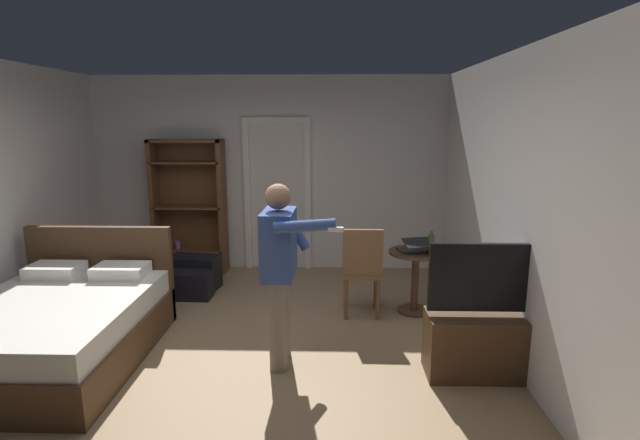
{
  "coord_description": "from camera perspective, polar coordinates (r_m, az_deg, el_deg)",
  "views": [
    {
      "loc": [
        0.87,
        -3.92,
        2.11
      ],
      "look_at": [
        0.76,
        0.3,
        1.22
      ],
      "focal_mm": 27.15,
      "sensor_mm": 36.0,
      "label": 1
    }
  ],
  "objects": [
    {
      "name": "wooden_chair",
      "position": [
        5.21,
        4.98,
        -5.66
      ],
      "size": [
        0.43,
        0.43,
        0.99
      ],
      "color": "brown",
      "rests_on": "ground_plane"
    },
    {
      "name": "tv_flatscreen",
      "position": [
        4.34,
        18.78,
        -12.83
      ],
      "size": [
        0.97,
        0.4,
        1.14
      ],
      "color": "#4C331E",
      "rests_on": "ground_plane"
    },
    {
      "name": "wall_back",
      "position": [
        6.87,
        -5.84,
        5.4
      ],
      "size": [
        5.11,
        0.12,
        2.69
      ],
      "primitive_type": "cube",
      "color": "silver",
      "rests_on": "ground_plane"
    },
    {
      "name": "laptop",
      "position": [
        5.31,
        11.17,
        -3.19
      ],
      "size": [
        0.39,
        0.4,
        0.16
      ],
      "color": "black",
      "rests_on": "side_table"
    },
    {
      "name": "bed",
      "position": [
        4.97,
        -28.46,
        -10.96
      ],
      "size": [
        1.51,
        1.95,
        1.02
      ],
      "color": "#4C331E",
      "rests_on": "ground_plane"
    },
    {
      "name": "bookshelf",
      "position": [
        6.93,
        -15.13,
        2.18
      ],
      "size": [
        0.99,
        0.32,
        1.84
      ],
      "color": "brown",
      "rests_on": "ground_plane"
    },
    {
      "name": "suitcase_small",
      "position": [
        6.35,
        -14.52,
        -5.95
      ],
      "size": [
        0.65,
        0.41,
        0.42
      ],
      "primitive_type": "cube",
      "rotation": [
        0.0,
        0.0,
        -0.17
      ],
      "color": "black",
      "rests_on": "ground_plane"
    },
    {
      "name": "suitcase_dark",
      "position": [
        6.05,
        -15.49,
        -7.37
      ],
      "size": [
        0.61,
        0.31,
        0.33
      ],
      "primitive_type": "cube",
      "rotation": [
        0.0,
        0.0,
        -0.03
      ],
      "color": "black",
      "rests_on": "ground_plane"
    },
    {
      "name": "bottle_on_table",
      "position": [
        5.29,
        12.97,
        -2.72
      ],
      "size": [
        0.06,
        0.06,
        0.25
      ],
      "color": "#395121",
      "rests_on": "side_table"
    },
    {
      "name": "doorway_frame",
      "position": [
        6.79,
        -5.05,
        4.29
      ],
      "size": [
        0.93,
        0.08,
        2.13
      ],
      "color": "white",
      "rests_on": "ground_plane"
    },
    {
      "name": "person_blue_shirt",
      "position": [
        4.12,
        -4.69,
        -4.89
      ],
      "size": [
        0.67,
        0.63,
        1.59
      ],
      "color": "gray",
      "rests_on": "ground_plane"
    },
    {
      "name": "wall_right",
      "position": [
        4.31,
        23.59,
        0.67
      ],
      "size": [
        0.12,
        5.82,
        2.69
      ],
      "primitive_type": "cube",
      "color": "silver",
      "rests_on": "ground_plane"
    },
    {
      "name": "side_table",
      "position": [
        5.43,
        11.18,
        -5.98
      ],
      "size": [
        0.59,
        0.59,
        0.7
      ],
      "color": "#4C331E",
      "rests_on": "ground_plane"
    },
    {
      "name": "ground_plane",
      "position": [
        4.54,
        -10.18,
        -16.04
      ],
      "size": [
        6.13,
        6.13,
        0.0
      ],
      "primitive_type": "plane",
      "color": "#997A56"
    }
  ]
}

